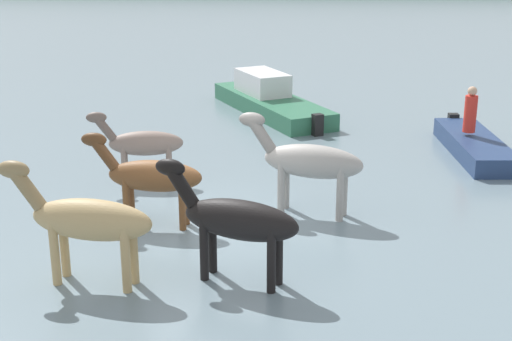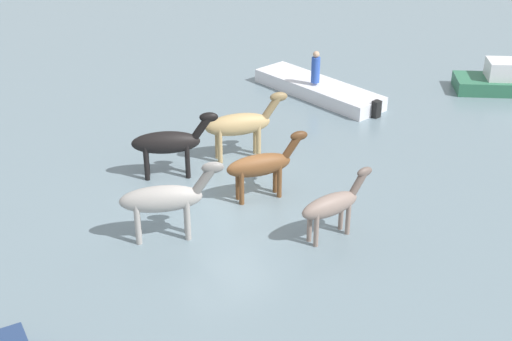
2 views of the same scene
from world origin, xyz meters
The scene contains 8 objects.
ground_plane centered at (0.00, 0.00, 0.00)m, with size 157.34×157.34×0.00m, color slate.
horse_mid_herd centered at (-1.08, 0.10, 1.01)m, with size 2.38×0.73×1.84m.
horse_chestnut_trailing centered at (-1.72, 2.66, 0.92)m, with size 2.17×0.68×1.68m.
horse_rear_stallion centered at (0.70, -2.25, 1.08)m, with size 2.49×1.27×1.96m.
horse_dun_straggler centered at (1.97, 0.82, 1.12)m, with size 2.60×1.19×2.03m.
horse_pinto_flank centered at (-1.68, -2.41, 1.11)m, with size 2.62×0.96×2.02m.
boat_motor_center centered at (-6.56, -5.77, 0.18)m, with size 2.84×5.66×0.76m.
person_helmsman_aft centered at (-6.33, -5.67, 1.16)m, with size 0.32×0.32×1.19m.
Camera 2 is at (6.73, 14.99, 9.60)m, focal length 48.82 mm.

